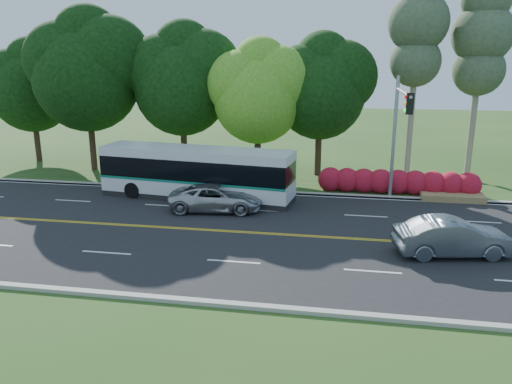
% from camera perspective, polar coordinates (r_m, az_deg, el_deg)
% --- Properties ---
extents(ground, '(120.00, 120.00, 0.00)m').
position_cam_1_polar(ground, '(23.48, 0.46, -4.76)').
color(ground, '#234918').
rests_on(ground, ground).
extents(road, '(60.00, 14.00, 0.02)m').
position_cam_1_polar(road, '(23.48, 0.46, -4.73)').
color(road, black).
rests_on(road, ground).
extents(curb_north, '(60.00, 0.30, 0.15)m').
position_cam_1_polar(curb_north, '(30.21, 2.69, -0.03)').
color(curb_north, '#A4A094').
rests_on(curb_north, ground).
extents(curb_south, '(60.00, 0.30, 0.15)m').
position_cam_1_polar(curb_south, '(17.03, -3.59, -12.66)').
color(curb_south, '#A4A094').
rests_on(curb_south, ground).
extents(grass_verge, '(60.00, 4.00, 0.10)m').
position_cam_1_polar(grass_verge, '(31.99, 3.11, 0.79)').
color(grass_verge, '#234918').
rests_on(grass_verge, ground).
extents(lane_markings, '(57.60, 13.82, 0.00)m').
position_cam_1_polar(lane_markings, '(23.49, 0.24, -4.69)').
color(lane_markings, gold).
rests_on(lane_markings, road).
extents(tree_row, '(44.70, 9.10, 13.84)m').
position_cam_1_polar(tree_row, '(35.03, -4.71, 13.08)').
color(tree_row, black).
rests_on(tree_row, ground).
extents(bougainvillea_hedge, '(9.50, 2.25, 1.50)m').
position_cam_1_polar(bougainvillea_hedge, '(31.00, 16.23, 0.99)').
color(bougainvillea_hedge, maroon).
rests_on(bougainvillea_hedge, ground).
extents(traffic_signal, '(0.42, 6.10, 7.00)m').
position_cam_1_polar(traffic_signal, '(27.53, 15.99, 7.66)').
color(traffic_signal, '#97999F').
rests_on(traffic_signal, ground).
extents(transit_bus, '(11.48, 3.89, 2.95)m').
position_cam_1_polar(transit_bus, '(29.01, -6.85, 2.09)').
color(transit_bus, silver).
rests_on(transit_bus, road).
extents(sedan, '(4.99, 2.53, 1.57)m').
position_cam_1_polar(sedan, '(22.24, 21.62, -4.84)').
color(sedan, slate).
rests_on(sedan, road).
extents(suv, '(5.18, 2.81, 1.38)m').
position_cam_1_polar(suv, '(26.78, -4.58, -0.67)').
color(suv, '#AEB1B2').
rests_on(suv, road).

